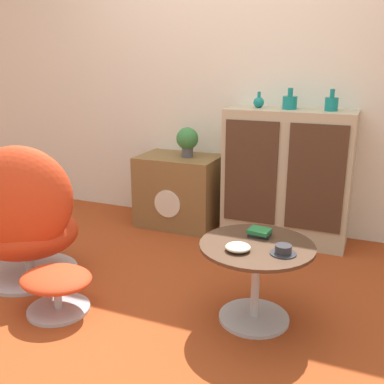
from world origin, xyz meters
name	(u,v)px	position (x,y,z in m)	size (l,w,h in m)	color
ground_plane	(143,303)	(0.00, 0.00, 0.00)	(12.00, 12.00, 0.00)	#9E3D19
wall_back	(231,65)	(0.00, 1.51, 1.30)	(6.40, 0.06, 2.60)	silver
sideboard	(287,176)	(0.54, 1.29, 0.50)	(0.93, 0.39, 1.00)	tan
tv_console	(179,191)	(-0.34, 1.26, 0.29)	(0.65, 0.46, 0.59)	brown
egg_chair	(22,219)	(-0.82, -0.02, 0.40)	(0.86, 0.84, 0.89)	#B7B7BC
ottoman	(56,284)	(-0.39, -0.26, 0.17)	(0.41, 0.35, 0.24)	#B7B7BC
coffee_table	(256,270)	(0.63, 0.08, 0.29)	(0.59, 0.59, 0.44)	#B7B7BC
vase_leftmost	(259,102)	(0.30, 1.29, 1.04)	(0.08, 0.08, 0.12)	#147A75
vase_inner_left	(290,102)	(0.52, 1.29, 1.05)	(0.11, 0.11, 0.15)	#147A75
vase_inner_right	(332,103)	(0.81, 1.29, 1.05)	(0.09, 0.09, 0.15)	#147A75
potted_plant	(187,140)	(-0.27, 1.26, 0.73)	(0.18, 0.18, 0.24)	#4C4C51
teacup	(283,251)	(0.78, 0.01, 0.46)	(0.13, 0.13, 0.05)	#2D2D33
book_stack	(260,232)	(0.61, 0.20, 0.46)	(0.12, 0.11, 0.04)	black
bowl	(238,247)	(0.56, -0.03, 0.46)	(0.13, 0.13, 0.04)	beige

